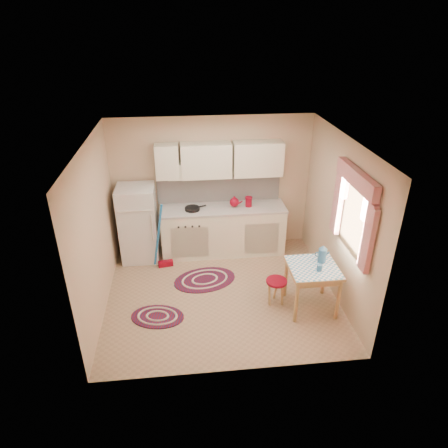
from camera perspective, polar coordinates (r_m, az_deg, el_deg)
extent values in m
plane|color=tan|center=(6.55, -0.40, -9.84)|extent=(3.60, 3.60, 0.00)
cube|color=silver|center=(5.42, -0.49, 11.71)|extent=(3.60, 3.20, 0.04)
cube|color=tan|center=(7.33, -1.72, 5.65)|extent=(3.60, 0.04, 2.50)
cube|color=tan|center=(4.53, 1.65, -9.43)|extent=(3.60, 0.04, 2.50)
cube|color=tan|center=(5.99, -17.82, -0.96)|extent=(0.04, 3.20, 2.50)
cube|color=tan|center=(6.30, 16.07, 0.73)|extent=(0.04, 3.20, 2.50)
cube|color=silver|center=(7.35, -0.73, 5.25)|extent=(2.25, 0.03, 0.55)
cube|color=#EDEACE|center=(7.01, -0.64, 9.15)|extent=(2.25, 0.33, 0.60)
cube|color=white|center=(5.71, 18.19, 0.94)|extent=(0.04, 0.85, 0.95)
cube|color=silver|center=(7.27, -12.12, 0.05)|extent=(0.65, 0.60, 1.40)
cube|color=#EDEACE|center=(7.42, -0.16, -0.97)|extent=(2.25, 0.60, 0.88)
cube|color=#B5B1AB|center=(7.21, -0.16, 2.25)|extent=(2.27, 0.62, 0.04)
cylinder|color=black|center=(7.11, -4.55, 2.19)|extent=(0.35, 0.35, 0.05)
cylinder|color=maroon|center=(7.23, 3.54, 3.13)|extent=(0.14, 0.14, 0.16)
cube|color=tan|center=(6.21, 12.33, -8.82)|extent=(0.72, 0.72, 0.72)
cylinder|color=maroon|center=(6.29, 7.42, -9.56)|extent=(0.39, 0.39, 0.42)
cylinder|color=#2F6691|center=(5.92, 13.49, -6.12)|extent=(0.10, 0.10, 0.10)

